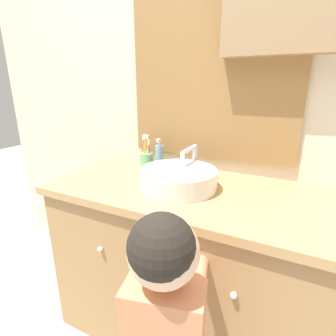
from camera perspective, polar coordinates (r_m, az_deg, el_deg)
The scene contains 6 objects.
wall_back at distance 1.40m, azimuth 11.49°, elevation 18.83°, with size 3.20×0.18×2.50m.
vanity_counter at distance 1.39m, azimuth 4.18°, elevation -20.09°, with size 1.28×0.60×0.81m.
sink_basin at distance 1.18m, azimuth 2.41°, elevation -2.17°, with size 0.34×0.39×0.16m.
toothbrush_holder at distance 1.48m, azimuth -4.71°, elevation 1.97°, with size 0.07×0.07×0.19m.
soap_dispenser at distance 1.43m, azimuth -1.87°, elevation 2.41°, with size 0.05×0.05×0.17m.
child_figure at distance 0.88m, azimuth -0.72°, elevation -31.93°, with size 0.25×0.48×0.97m.
Camera 1 is at (0.41, -0.72, 1.26)m, focal length 28.00 mm.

